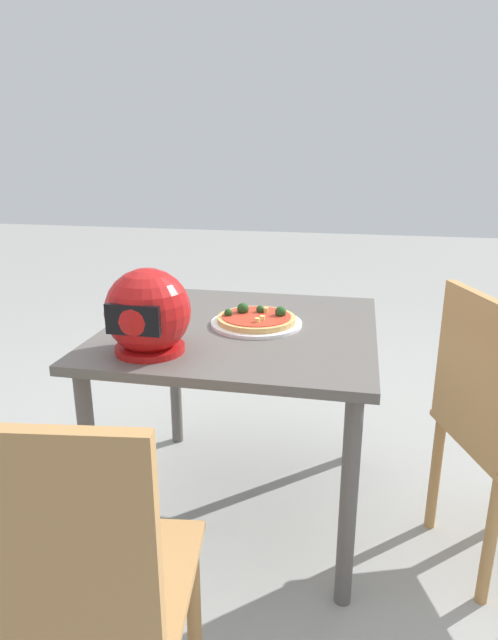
% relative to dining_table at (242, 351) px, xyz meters
% --- Properties ---
extents(ground_plane, '(14.00, 14.00, 0.00)m').
position_rel_dining_table_xyz_m(ground_plane, '(0.00, 0.00, -0.62)').
color(ground_plane, '#9E9E99').
extents(dining_table, '(0.90, 0.91, 0.71)m').
position_rel_dining_table_xyz_m(dining_table, '(0.00, 0.00, 0.00)').
color(dining_table, '#5B5651').
rests_on(dining_table, ground).
extents(pizza_plate, '(0.31, 0.31, 0.01)m').
position_rel_dining_table_xyz_m(pizza_plate, '(-0.05, -0.02, 0.10)').
color(pizza_plate, white).
rests_on(pizza_plate, dining_table).
extents(pizza, '(0.27, 0.27, 0.05)m').
position_rel_dining_table_xyz_m(pizza, '(-0.05, -0.03, 0.12)').
color(pizza, tan).
rests_on(pizza, pizza_plate).
extents(motorcycle_helmet, '(0.25, 0.25, 0.25)m').
position_rel_dining_table_xyz_m(motorcycle_helmet, '(0.22, 0.29, 0.21)').
color(motorcycle_helmet, '#B21414').
rests_on(motorcycle_helmet, dining_table).
extents(chair_side, '(0.51, 0.51, 0.90)m').
position_rel_dining_table_xyz_m(chair_side, '(-0.82, 0.13, -0.11)').
color(chair_side, '#B7844C').
rests_on(chair_side, ground).
extents(chair_far, '(0.45, 0.45, 0.90)m').
position_rel_dining_table_xyz_m(chair_far, '(0.10, 0.99, -0.11)').
color(chair_far, '#B7844C').
rests_on(chair_far, ground).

